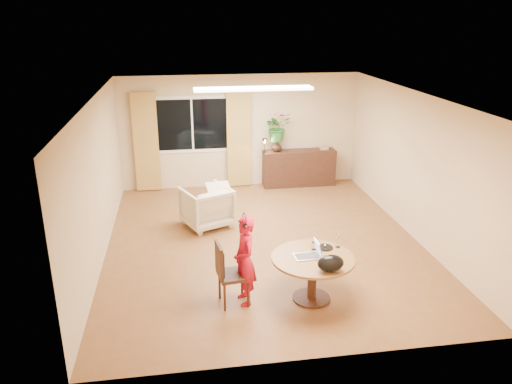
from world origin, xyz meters
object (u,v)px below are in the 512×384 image
at_px(sideboard, 299,168).
at_px(armchair, 206,207).
at_px(child, 245,261).
at_px(dining_chair, 233,273).
at_px(dining_table, 313,266).

bearing_deg(sideboard, armchair, -137.92).
relative_size(child, sideboard, 0.76).
bearing_deg(armchair, sideboard, -161.24).
height_order(dining_chair, child, child).
xyz_separation_m(child, sideboard, (1.95, 4.89, -0.22)).
distance_m(armchair, sideboard, 3.12).
bearing_deg(dining_chair, dining_table, -11.26).
distance_m(dining_chair, armchair, 2.81).
bearing_deg(dining_chair, sideboard, 59.31).
height_order(dining_table, sideboard, sideboard).
relative_size(dining_table, child, 0.91).
xyz_separation_m(dining_table, dining_chair, (-1.12, 0.08, -0.06)).
relative_size(child, armchair, 1.51).
xyz_separation_m(dining_table, child, (-0.95, 0.08, 0.12)).
relative_size(dining_table, dining_chair, 1.26).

